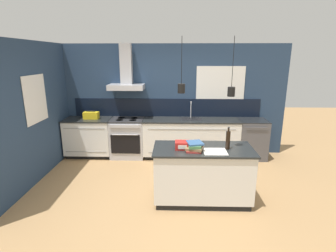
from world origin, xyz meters
The scene contains 13 objects.
ground_plane centered at (0.00, 0.00, 0.00)m, with size 16.00×16.00×0.00m, color #A87F51.
wall_back centered at (-0.05, 2.00, 1.36)m, with size 5.60×2.39×2.60m.
wall_left centered at (-2.43, 0.70, 1.30)m, with size 0.08×3.80×2.60m.
counter_run_left centered at (-1.83, 1.69, 0.46)m, with size 1.08×0.64×0.91m.
counter_run_sink centered at (0.57, 1.69, 0.46)m, with size 2.22×0.64×1.30m.
oven_range centered at (-0.92, 1.69, 0.46)m, with size 0.77×0.66×0.91m.
dishwasher centered at (1.98, 1.69, 0.46)m, with size 0.63×0.65×0.91m.
kitchen_island centered at (0.65, -0.25, 0.46)m, with size 1.58×0.76×0.91m.
bottle_on_island centered at (1.02, -0.28, 1.06)m, with size 0.07×0.07×0.35m.
book_stack centered at (0.50, -0.35, 0.97)m, with size 0.31×0.34×0.13m.
red_supply_box centered at (0.31, -0.30, 0.97)m, with size 0.22×0.19×0.12m.
paper_pile centered at (0.81, -0.41, 0.91)m, with size 0.36×0.32×0.01m.
yellow_toolbox centered at (-1.75, 1.69, 0.99)m, with size 0.34×0.18×0.19m.
Camera 1 is at (0.20, -4.18, 2.32)m, focal length 28.00 mm.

